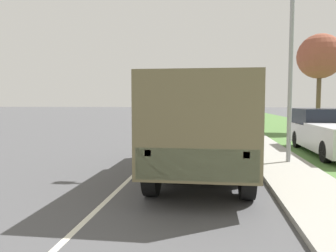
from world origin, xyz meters
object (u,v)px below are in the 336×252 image
military_truck (202,121)px  lamp_post (285,30)px  car_fourth_ahead (184,111)px  pickup_truck (330,133)px  car_third_ahead (206,114)px  car_second_ahead (171,117)px  car_farthest_ahead (211,110)px  car_nearest_ahead (199,126)px

military_truck → lamp_post: (2.62, 1.92, 2.86)m
car_fourth_ahead → pickup_truck: pickup_truck is taller
car_third_ahead → lamp_post: size_ratio=0.67×
car_second_ahead → car_fourth_ahead: car_fourth_ahead is taller
car_third_ahead → car_farthest_ahead: (0.63, 17.15, 0.09)m
car_third_ahead → car_second_ahead: bearing=-113.0°
lamp_post → car_nearest_ahead: bearing=109.0°
military_truck → car_nearest_ahead: size_ratio=1.47×
car_second_ahead → pickup_truck: bearing=-64.5°
car_second_ahead → lamp_post: size_ratio=0.56×
car_nearest_ahead → car_fourth_ahead: (-3.32, 28.92, 0.07)m
car_second_ahead → pickup_truck: size_ratio=0.70×
car_third_ahead → car_fourth_ahead: bearing=110.4°
car_third_ahead → military_truck: bearing=-89.3°
car_third_ahead → pickup_truck: 26.57m
car_nearest_ahead → car_second_ahead: (-3.25, 12.05, 0.00)m
car_nearest_ahead → car_fourth_ahead: car_fourth_ahead is taller
car_second_ahead → lamp_post: lamp_post is taller
car_fourth_ahead → pickup_truck: size_ratio=0.68×
car_second_ahead → car_farthest_ahead: car_farthest_ahead is taller
car_second_ahead → car_fourth_ahead: bearing=90.3°
military_truck → car_third_ahead: size_ratio=1.45×
military_truck → pickup_truck: military_truck is taller
car_third_ahead → car_fourth_ahead: size_ratio=1.22×
car_second_ahead → pickup_truck: pickup_truck is taller
car_third_ahead → car_farthest_ahead: car_farthest_ahead is taller
car_second_ahead → car_farthest_ahead: bearing=81.0°
pickup_truck → car_third_ahead: bearing=101.8°
lamp_post → pickup_truck: bearing=48.1°
car_second_ahead → pickup_truck: (8.71, -18.24, 0.21)m
car_nearest_ahead → pickup_truck: bearing=-48.6°
car_farthest_ahead → pickup_truck: 43.43m
military_truck → car_third_ahead: bearing=90.7°
military_truck → car_nearest_ahead: 10.85m
car_nearest_ahead → car_second_ahead: 12.48m
car_fourth_ahead → pickup_truck: (8.79, -35.11, 0.15)m
military_truck → pickup_truck: 6.86m
car_nearest_ahead → car_farthest_ahead: size_ratio=1.05×
car_nearest_ahead → car_fourth_ahead: bearing=96.6°
car_third_ahead → lamp_post: bearing=-84.0°
military_truck → car_second_ahead: 23.16m
car_third_ahead → lamp_post: lamp_post is taller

